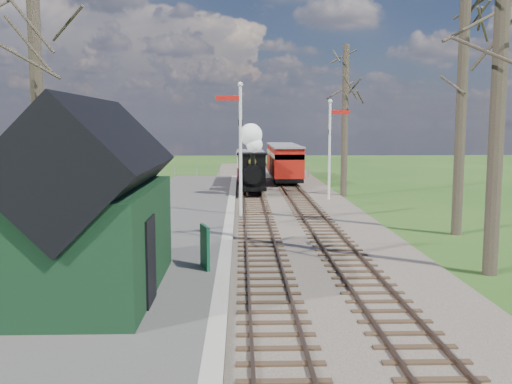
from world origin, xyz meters
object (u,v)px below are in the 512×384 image
at_px(coach, 250,166).
at_px(red_carriage_a, 287,163).
at_px(semaphore_near, 239,140).
at_px(person, 156,247).
at_px(semaphore_far, 331,142).
at_px(red_carriage_b, 281,159).
at_px(bench, 146,256).
at_px(sign_board, 205,247).
at_px(station_shed, 94,209).
at_px(locomotive, 252,164).

relative_size(coach, red_carriage_a, 1.26).
relative_size(semaphore_near, person, 4.94).
xyz_separation_m(semaphore_far, coach, (-4.37, 8.33, -1.92)).
height_order(semaphore_far, red_carriage_b, semaphore_far).
relative_size(red_carriage_b, bench, 3.76).
distance_m(semaphore_far, coach, 9.61).
height_order(sign_board, bench, sign_board).
distance_m(station_shed, sign_board, 3.67).
bearing_deg(coach, locomotive, -90.11).
height_order(station_shed, sign_board, station_shed).
xyz_separation_m(semaphore_near, person, (-2.35, -9.80, -2.79)).
relative_size(coach, person, 5.31).
distance_m(semaphore_near, locomotive, 8.48).
bearing_deg(red_carriage_b, semaphore_far, -82.91).
distance_m(station_shed, semaphore_near, 12.58).
bearing_deg(coach, station_shed, -99.27).
bearing_deg(red_carriage_b, red_carriage_a, -90.00).
bearing_deg(station_shed, red_carriage_b, 77.93).
distance_m(coach, red_carriage_b, 6.47).
distance_m(sign_board, bench, 1.71).
distance_m(semaphore_near, red_carriage_b, 20.64).
bearing_deg(semaphore_near, semaphore_far, 49.40).
distance_m(red_carriage_b, person, 30.61).
distance_m(locomotive, person, 18.38).
bearing_deg(red_carriage_b, person, -100.78).
relative_size(station_shed, red_carriage_a, 1.19).
height_order(semaphore_far, coach, semaphore_far).
distance_m(station_shed, person, 2.88).
distance_m(semaphore_near, red_carriage_a, 15.28).
xyz_separation_m(locomotive, bench, (-3.40, -18.13, -1.38)).
bearing_deg(semaphore_far, station_shed, -115.72).
xyz_separation_m(coach, red_carriage_b, (2.60, 5.92, 0.12)).
distance_m(red_carriage_a, sign_board, 24.96).
bearing_deg(sign_board, semaphore_near, 84.43).
bearing_deg(semaphore_near, red_carriage_b, 80.56).
xyz_separation_m(semaphore_near, red_carriage_a, (3.37, 14.76, -2.08)).
xyz_separation_m(semaphore_far, person, (-7.50, -15.80, -2.52)).
relative_size(semaphore_near, sign_board, 4.98).
relative_size(station_shed, coach, 0.94).
distance_m(station_shed, bench, 2.88).
bearing_deg(bench, locomotive, 79.38).
bearing_deg(sign_board, red_carriage_b, 81.81).
height_order(station_shed, semaphore_near, semaphore_near).
relative_size(red_carriage_b, sign_board, 4.25).
bearing_deg(locomotive, person, -99.76).
relative_size(locomotive, sign_board, 3.35).
xyz_separation_m(sign_board, bench, (-1.69, -0.04, -0.26)).
bearing_deg(coach, sign_board, -94.09).
xyz_separation_m(semaphore_near, bench, (-2.64, -9.85, -3.06)).
bearing_deg(semaphore_near, station_shed, -106.38).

